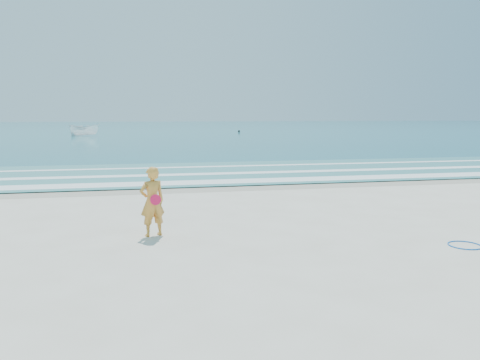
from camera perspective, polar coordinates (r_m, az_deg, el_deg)
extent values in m
plane|color=silver|center=(11.03, 0.21, -8.11)|extent=(400.00, 400.00, 0.00)
cube|color=#B2A893|center=(19.73, -5.25, -0.97)|extent=(400.00, 2.40, 0.00)
cube|color=#19727F|center=(115.43, -10.79, 6.32)|extent=(400.00, 190.00, 0.04)
cube|color=#59B7AD|center=(24.65, -6.59, 0.90)|extent=(400.00, 10.00, 0.01)
cube|color=white|center=(21.00, -5.66, -0.29)|extent=(400.00, 1.40, 0.01)
cube|color=white|center=(23.86, -6.41, 0.69)|extent=(400.00, 0.90, 0.01)
cube|color=white|center=(27.12, -7.08, 1.55)|extent=(400.00, 0.60, 0.01)
torus|color=blue|center=(12.28, 25.72, -7.17)|extent=(0.82, 0.82, 0.03)
imported|color=white|center=(70.66, -18.43, 5.82)|extent=(4.73, 2.64, 1.73)
sphere|color=black|center=(81.26, -0.13, 5.97)|extent=(0.37, 0.37, 0.37)
imported|color=orange|center=(11.99, -10.65, -2.60)|extent=(0.75, 0.62, 1.77)
cylinder|color=#FE164B|center=(11.80, -10.25, -2.38)|extent=(0.27, 0.08, 0.27)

